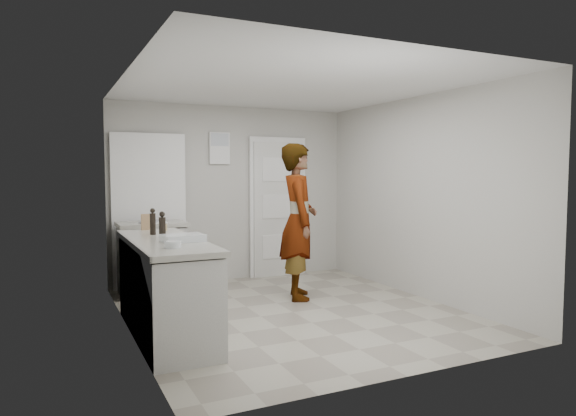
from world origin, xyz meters
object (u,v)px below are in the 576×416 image
baking_dish (183,238)px  spice_jar (165,227)px  person (298,221)px  oil_cruet_b (153,222)px  cake_mix_box (146,222)px  oil_cruet_a (162,225)px  egg_bowl (172,244)px

baking_dish → spice_jar: bearing=87.7°
person → oil_cruet_b: size_ratio=7.07×
cake_mix_box → baking_dish: 1.12m
oil_cruet_a → oil_cruet_b: oil_cruet_b is taller
cake_mix_box → spice_jar: (0.17, -0.16, -0.05)m
spice_jar → baking_dish: (-0.04, -0.95, -0.01)m
cake_mix_box → baking_dish: bearing=-80.5°
cake_mix_box → spice_jar: size_ratio=2.34×
spice_jar → egg_bowl: size_ratio=0.52×
person → cake_mix_box: (-1.82, 0.13, 0.06)m
oil_cruet_b → baking_dish: 0.66m
egg_bowl → cake_mix_box: bearing=88.3°
cake_mix_box → egg_bowl: size_ratio=1.21×
cake_mix_box → spice_jar: bearing=-41.2°
cake_mix_box → person: bearing=-1.4°
oil_cruet_b → egg_bowl: oil_cruet_b is taller
oil_cruet_a → baking_dish: (0.12, -0.33, -0.09)m
person → oil_cruet_a: 1.92m
baking_dish → person: bearing=30.4°
person → oil_cruet_b: (-1.83, -0.35, 0.10)m
spice_jar → oil_cruet_b: bearing=-121.3°
egg_bowl → oil_cruet_b: bearing=88.5°
oil_cruet_a → egg_bowl: 0.70m
cake_mix_box → oil_cruet_b: bearing=-89.5°
spice_jar → oil_cruet_a: (-0.16, -0.62, 0.09)m
cake_mix_box → oil_cruet_a: size_ratio=0.68×
spice_jar → oil_cruet_b: (-0.19, -0.31, 0.09)m
oil_cruet_a → egg_bowl: (-0.06, -0.69, -0.09)m
baking_dish → egg_bowl: size_ratio=2.68×
person → egg_bowl: person is taller
oil_cruet_a → egg_bowl: bearing=-94.9°
person → baking_dish: bearing=140.0°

